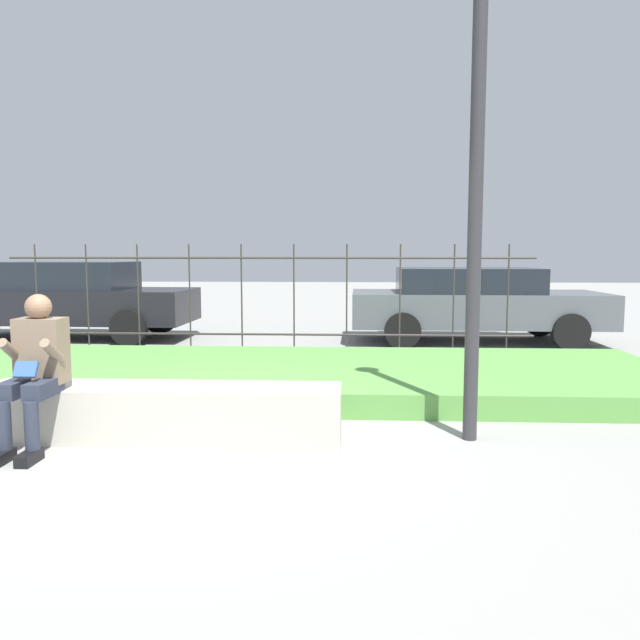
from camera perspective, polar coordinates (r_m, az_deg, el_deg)
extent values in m
plane|color=gray|center=(5.56, -10.85, -10.69)|extent=(60.00, 60.00, 0.00)
cube|color=#B7B2A3|center=(5.58, -14.17, -8.21)|extent=(3.06, 0.55, 0.47)
cube|color=gray|center=(5.63, -14.12, -10.12)|extent=(2.94, 0.50, 0.08)
cube|color=black|center=(5.45, -27.13, -11.10)|extent=(0.11, 0.26, 0.09)
cylinder|color=#282D3D|center=(5.44, -26.93, -8.58)|extent=(0.11, 0.11, 0.38)
cube|color=#282D3D|center=(5.57, -25.98, -5.59)|extent=(0.15, 0.42, 0.13)
cube|color=black|center=(5.35, -25.05, -11.34)|extent=(0.11, 0.26, 0.09)
cylinder|color=#282D3D|center=(5.34, -24.86, -8.76)|extent=(0.11, 0.11, 0.38)
cube|color=#282D3D|center=(5.46, -23.95, -5.71)|extent=(0.15, 0.42, 0.13)
cube|color=#7A6651|center=(5.65, -24.10, -2.56)|extent=(0.38, 0.24, 0.54)
sphere|color=#8C664C|center=(5.59, -24.36, 1.11)|extent=(0.21, 0.21, 0.21)
cylinder|color=#7A6651|center=(5.59, -26.42, -2.55)|extent=(0.08, 0.29, 0.24)
cylinder|color=#7A6651|center=(5.43, -23.27, -2.64)|extent=(0.08, 0.29, 0.24)
cube|color=#335689|center=(5.44, -25.29, -4.10)|extent=(0.18, 0.09, 0.13)
cube|color=#569342|center=(7.66, -6.89, -5.02)|extent=(10.12, 3.07, 0.25)
cylinder|color=#332D28|center=(9.71, -4.77, -1.31)|extent=(8.12, 0.03, 0.03)
cylinder|color=#332D28|center=(9.63, -4.83, 5.68)|extent=(8.12, 0.03, 0.03)
cylinder|color=#332D28|center=(10.77, -24.46, 1.68)|extent=(0.02, 0.02, 1.74)
cylinder|color=#332D28|center=(10.42, -20.48, 1.71)|extent=(0.02, 0.02, 1.74)
cylinder|color=#332D28|center=(10.13, -16.26, 1.74)|extent=(0.02, 0.02, 1.74)
cylinder|color=#332D28|center=(9.89, -11.81, 1.75)|extent=(0.02, 0.02, 1.74)
cylinder|color=#332D28|center=(9.72, -7.17, 1.76)|extent=(0.02, 0.02, 1.74)
cylinder|color=#332D28|center=(9.61, -2.39, 1.75)|extent=(0.02, 0.02, 1.74)
cylinder|color=#332D28|center=(9.57, 2.46, 1.74)|extent=(0.02, 0.02, 1.74)
cylinder|color=#332D28|center=(9.60, 7.32, 1.70)|extent=(0.02, 0.02, 1.74)
cylinder|color=#332D28|center=(9.69, 12.11, 1.66)|extent=(0.02, 0.02, 1.74)
cylinder|color=#332D28|center=(9.86, 16.78, 1.61)|extent=(0.02, 0.02, 1.74)
cube|color=black|center=(12.59, -21.50, 1.25)|extent=(4.42, 1.80, 0.61)
cube|color=black|center=(12.64, -22.32, 3.79)|extent=(2.44, 1.55, 0.51)
cylinder|color=black|center=(11.32, -17.07, -0.65)|extent=(0.64, 0.21, 0.64)
cylinder|color=black|center=(12.88, -14.39, 0.21)|extent=(0.64, 0.21, 0.64)
cylinder|color=black|center=(13.98, -24.99, 0.28)|extent=(0.64, 0.21, 0.64)
cube|color=#4C5156|center=(11.63, 14.09, 1.02)|extent=(4.49, 1.90, 0.60)
cube|color=black|center=(11.57, 13.28, 3.58)|extent=(2.48, 1.65, 0.44)
cylinder|color=black|center=(11.14, 21.93, -1.00)|extent=(0.62, 0.21, 0.61)
cylinder|color=black|center=(12.86, 19.40, -0.01)|extent=(0.62, 0.21, 0.61)
cylinder|color=black|center=(10.59, 7.56, -0.95)|extent=(0.62, 0.21, 0.61)
cylinder|color=black|center=(12.39, 6.98, 0.08)|extent=(0.62, 0.21, 0.61)
cylinder|color=#2D2D30|center=(5.40, 14.00, 9.03)|extent=(0.12, 0.12, 3.78)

